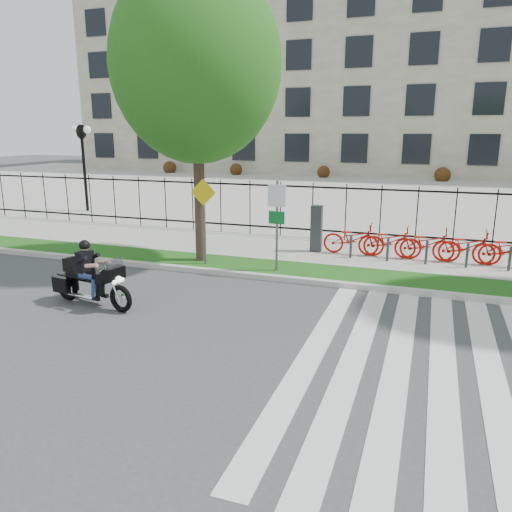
% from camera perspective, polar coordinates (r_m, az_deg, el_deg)
% --- Properties ---
extents(ground, '(120.00, 120.00, 0.00)m').
position_cam_1_polar(ground, '(10.02, -6.03, -9.16)').
color(ground, '#3E3E41').
rests_on(ground, ground).
extents(curb, '(60.00, 0.20, 0.15)m').
position_cam_1_polar(curb, '(13.59, 1.40, -2.44)').
color(curb, '#B7B5AC').
rests_on(curb, ground).
extents(grass_verge, '(60.00, 1.50, 0.15)m').
position_cam_1_polar(grass_verge, '(14.36, 2.45, -1.53)').
color(grass_verge, '#164E13').
rests_on(grass_verge, ground).
extents(sidewalk, '(60.00, 3.50, 0.15)m').
position_cam_1_polar(sidewalk, '(16.70, 4.99, 0.66)').
color(sidewalk, '#A29F97').
rests_on(sidewalk, ground).
extents(plaza, '(80.00, 34.00, 0.10)m').
position_cam_1_polar(plaza, '(33.75, 12.62, 7.17)').
color(plaza, '#A29F97').
rests_on(plaza, ground).
extents(crosswalk_stripes, '(5.70, 8.00, 0.01)m').
position_cam_1_polar(crosswalk_stripes, '(9.20, 22.97, -12.45)').
color(crosswalk_stripes, silver).
rests_on(crosswalk_stripes, ground).
extents(iron_fence, '(30.00, 0.06, 2.00)m').
position_cam_1_polar(iron_fence, '(18.16, 6.46, 5.18)').
color(iron_fence, black).
rests_on(iron_fence, sidewalk).
extents(office_building, '(60.00, 21.90, 20.15)m').
position_cam_1_polar(office_building, '(53.69, 16.09, 20.06)').
color(office_building, gray).
rests_on(office_building, ground).
extents(lamp_post_left, '(1.06, 0.70, 4.25)m').
position_cam_1_polar(lamp_post_left, '(25.87, -19.22, 11.73)').
color(lamp_post_left, black).
rests_on(lamp_post_left, ground).
extents(street_tree_1, '(4.76, 4.76, 8.34)m').
position_cam_1_polar(street_tree_1, '(14.83, -6.88, 20.97)').
color(street_tree_1, '#39271F').
rests_on(street_tree_1, grass_verge).
extents(bike_share_station, '(8.93, 0.87, 1.50)m').
position_cam_1_polar(bike_share_station, '(15.86, 22.71, 1.02)').
color(bike_share_station, '#2D2D33').
rests_on(bike_share_station, sidewalk).
extents(sign_pole_regulatory, '(0.50, 0.09, 2.50)m').
position_cam_1_polar(sign_pole_regulatory, '(13.63, 2.40, 4.79)').
color(sign_pole_regulatory, '#59595B').
rests_on(sign_pole_regulatory, grass_verge).
extents(sign_pole_warning, '(0.78, 0.09, 2.49)m').
position_cam_1_polar(sign_pole_warning, '(14.42, -5.97, 5.25)').
color(sign_pole_warning, '#59595B').
rests_on(sign_pole_warning, grass_verge).
extents(motorcycle_rider, '(2.38, 0.92, 1.85)m').
position_cam_1_polar(motorcycle_rider, '(12.10, -18.29, -2.59)').
color(motorcycle_rider, black).
rests_on(motorcycle_rider, ground).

